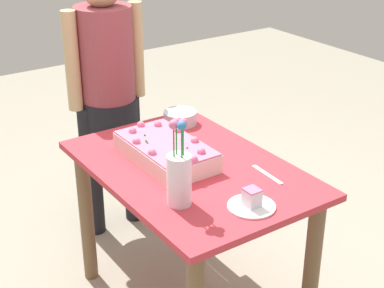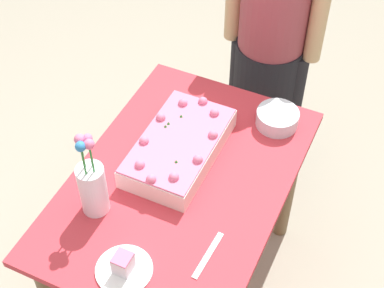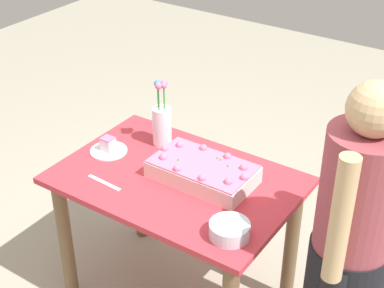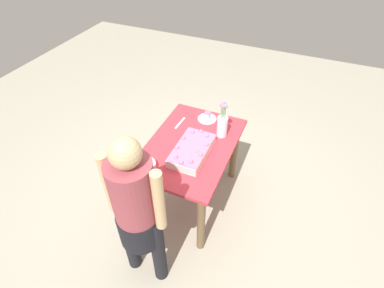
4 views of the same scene
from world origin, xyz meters
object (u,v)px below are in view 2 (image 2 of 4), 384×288
at_px(serving_plate_with_slice, 123,266).
at_px(cake_knife, 208,255).
at_px(flower_vase, 92,186).
at_px(fruit_bowl, 277,118).
at_px(person_standing, 272,33).
at_px(sheet_cake, 179,147).

xyz_separation_m(serving_plate_with_slice, cake_knife, (-0.16, 0.22, -0.02)).
bearing_deg(cake_knife, flower_vase, -88.61).
relative_size(fruit_bowl, person_standing, 0.11).
height_order(fruit_bowl, person_standing, person_standing).
bearing_deg(person_standing, sheet_cake, -7.36).
xyz_separation_m(serving_plate_with_slice, person_standing, (-1.27, 0.04, 0.07)).
height_order(sheet_cake, cake_knife, sheet_cake).
distance_m(cake_knife, person_standing, 1.12).
bearing_deg(cake_knife, person_standing, -167.42).
distance_m(sheet_cake, fruit_bowl, 0.42).
relative_size(cake_knife, person_standing, 0.13).
relative_size(serving_plate_with_slice, person_standing, 0.12).
bearing_deg(sheet_cake, person_standing, 172.64).
distance_m(serving_plate_with_slice, person_standing, 1.27).
height_order(flower_vase, person_standing, person_standing).
bearing_deg(flower_vase, cake_knife, 88.15).
height_order(flower_vase, fruit_bowl, flower_vase).
bearing_deg(person_standing, fruit_bowl, 22.71).
bearing_deg(flower_vase, fruit_bowl, 146.55).
xyz_separation_m(serving_plate_with_slice, fruit_bowl, (-0.83, 0.22, 0.01)).
relative_size(serving_plate_with_slice, cake_knife, 0.96).
xyz_separation_m(serving_plate_with_slice, flower_vase, (-0.18, -0.21, 0.10)).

